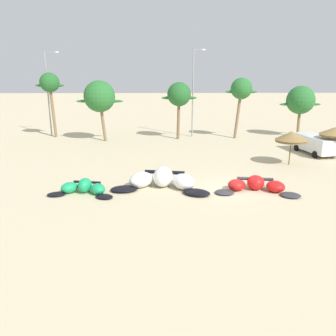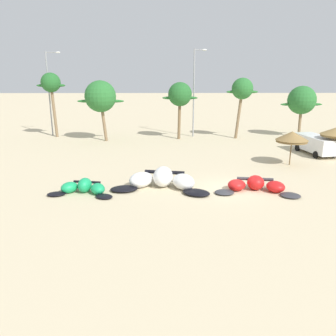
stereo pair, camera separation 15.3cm
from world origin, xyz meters
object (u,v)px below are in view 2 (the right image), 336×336
object	(u,v)px
kite_left_of_center	(256,186)
palm_left_of_gap	(180,95)
palm_left	(100,97)
palm_center_right	(302,100)
lamppost_west	(50,90)
palm_leftmost	(51,84)
palm_center_left	(242,90)
parked_car_second	(316,143)
kite_far_left	(84,188)
lamppost_west_center	(195,90)
beach_umbrella_near_van	(292,137)
kite_left	(162,180)

from	to	relation	value
kite_left_of_center	palm_left_of_gap	bearing A→B (deg)	102.42
palm_left	palm_center_right	size ratio (longest dim) A/B	1.11
palm_left	lamppost_west	size ratio (longest dim) A/B	0.68
palm_leftmost	palm_center_left	world-z (taller)	palm_leftmost
kite_left_of_center	palm_left_of_gap	xyz separation A→B (m)	(-4.43, 20.11, 5.07)
palm_left_of_gap	palm_center_right	world-z (taller)	palm_left_of_gap
parked_car_second	palm_left_of_gap	distance (m)	16.61
kite_far_left	lamppost_west_center	xyz separation A→B (m)	(9.48, 22.19, 5.64)
palm_left_of_gap	lamppost_west	size ratio (longest dim) A/B	0.65
kite_left_of_center	palm_center_left	distance (m)	21.53
kite_far_left	palm_center_left	xyz separation A→B (m)	(15.26, 20.84, 5.68)
beach_umbrella_near_van	palm_center_right	distance (m)	15.75
beach_umbrella_near_van	palm_left	size ratio (longest dim) A/B	0.42
kite_left_of_center	lamppost_west_center	distance (m)	22.71
palm_left	palm_center_right	bearing A→B (deg)	5.66
parked_car_second	palm_center_left	bearing A→B (deg)	122.97
lamppost_west	kite_left	bearing A→B (deg)	-56.63
palm_center_left	kite_far_left	bearing A→B (deg)	-126.21
kite_left_of_center	parked_car_second	size ratio (longest dim) A/B	1.06
kite_left	kite_far_left	bearing A→B (deg)	-168.68
palm_leftmost	palm_left	size ratio (longest dim) A/B	1.12
kite_far_left	kite_left_of_center	world-z (taller)	kite_left_of_center
kite_left	kite_left_of_center	bearing A→B (deg)	-6.49
lamppost_west	lamppost_west_center	size ratio (longest dim) A/B	0.98
lamppost_west_center	kite_left	bearing A→B (deg)	-100.96
kite_left_of_center	palm_leftmost	size ratio (longest dim) A/B	0.73
kite_far_left	palm_left	world-z (taller)	palm_left
palm_leftmost	lamppost_west	bearing A→B (deg)	116.08
parked_car_second	palm_leftmost	size ratio (longest dim) A/B	0.69
beach_umbrella_near_van	lamppost_west	bearing A→B (deg)	148.82
kite_far_left	palm_center_right	size ratio (longest dim) A/B	0.73
palm_left	palm_center_right	xyz separation A→B (m)	(25.18, 2.50, -0.64)
palm_center_left	beach_umbrella_near_van	bearing A→B (deg)	-82.96
kite_left	parked_car_second	distance (m)	19.05
beach_umbrella_near_van	parked_car_second	size ratio (longest dim) A/B	0.54
kite_far_left	lamppost_west	world-z (taller)	lamppost_west
palm_leftmost	palm_left_of_gap	bearing A→B (deg)	-6.15
palm_leftmost	lamppost_west_center	xyz separation A→B (m)	(18.18, 0.00, -0.69)
beach_umbrella_near_van	palm_left	distance (m)	22.47
kite_left	palm_left_of_gap	world-z (taller)	palm_left_of_gap
beach_umbrella_near_van	lamppost_west	xyz separation A→B (m)	(-26.15, 15.82, 3.38)
beach_umbrella_near_van	parked_car_second	xyz separation A→B (m)	(4.17, 4.40, -1.47)
beach_umbrella_near_van	palm_left_of_gap	size ratio (longest dim) A/B	0.43
palm_center_right	palm_leftmost	bearing A→B (deg)	179.25
parked_car_second	kite_far_left	bearing A→B (deg)	-150.61
kite_left	palm_center_left	size ratio (longest dim) A/B	0.96
parked_car_second	palm_center_left	distance (m)	11.79
beach_umbrella_near_van	lamppost_west_center	bearing A→B (deg)	116.78
palm_left	palm_left_of_gap	bearing A→B (deg)	6.97
kite_left_of_center	palm_leftmost	bearing A→B (deg)	133.39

